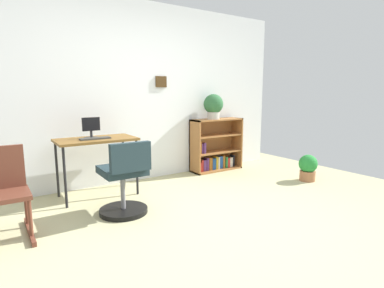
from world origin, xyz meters
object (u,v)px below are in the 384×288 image
Objects in this scene: monitor at (91,128)px; potted_plant_on_shelf at (213,105)px; rocking_chair at (3,191)px; bookshelf_low at (214,148)px; keyboard at (95,138)px; potted_plant_floor at (308,167)px; desk at (96,144)px; office_chair at (124,183)px.

monitor is 0.64× the size of potted_plant_on_shelf.
rocking_chair is 3.23m from bookshelf_low.
monitor is 2.16m from bookshelf_low.
potted_plant_floor is (2.83, -0.99, -0.54)m from keyboard.
monitor is at bearing -175.73° from potted_plant_on_shelf.
keyboard is 1.23m from rocking_chair.
potted_plant_on_shelf is at bearing 7.16° from keyboard.
bookshelf_low reaches higher than rocking_chair.
keyboard is at bearing -172.84° from potted_plant_on_shelf.
monitor is 2.04m from potted_plant_on_shelf.
rocking_chair is 3.22m from potted_plant_on_shelf.
desk is 0.20m from monitor.
office_chair is (0.05, -0.79, -0.31)m from desk.
desk is at bearing 93.49° from office_chair.
potted_plant_floor is at bearing -19.35° from keyboard.
keyboard is at bearing 95.86° from office_chair.
office_chair is at bearing -152.71° from bookshelf_low.
bookshelf_low is at bearing 16.25° from rocking_chair.
keyboard is 0.83m from office_chair.
potted_plant_on_shelf is at bearing -144.03° from bookshelf_low.
monitor is at bearing 96.09° from office_chair.
office_chair is at bearing -84.14° from keyboard.
potted_plant_on_shelf is (3.03, 0.85, 0.67)m from rocking_chair.
office_chair is at bearing 174.51° from potted_plant_floor.
monitor is 0.32× the size of rocking_chair.
office_chair reaches higher than keyboard.
office_chair is 2.07× the size of potted_plant_floor.
office_chair is at bearing -153.07° from potted_plant_on_shelf.
monitor is at bearing 34.74° from rocking_chair.
potted_plant_on_shelf is 1.03× the size of potted_plant_floor.
bookshelf_low is at bearing 5.58° from monitor.
office_chair is at bearing -83.91° from monitor.
keyboard is 0.44× the size of rocking_chair.
office_chair is 0.99× the size of rocking_chair.
rocking_chair is (-1.10, 0.13, 0.07)m from office_chair.
potted_plant_floor is (2.80, -1.05, -0.46)m from desk.
desk is at bearing 32.14° from rocking_chair.
potted_plant_floor is at bearing -20.62° from desk.
bookshelf_low is (3.10, 0.90, -0.05)m from rocking_chair.
desk is 2.09m from bookshelf_low.
office_chair is at bearing -86.51° from desk.
desk is at bearing -45.13° from monitor.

